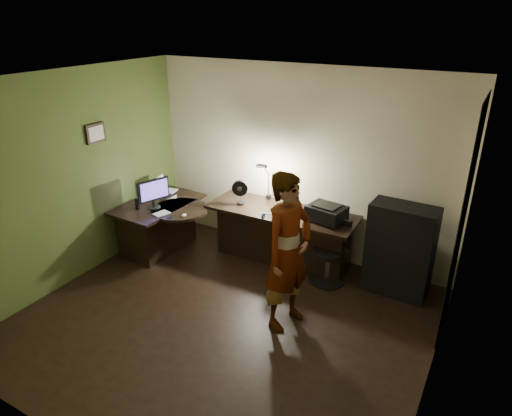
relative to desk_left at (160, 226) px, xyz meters
The scene contains 27 objects.
floor 2.06m from the desk_left, 29.64° to the right, with size 4.50×4.00×0.01m, color black.
ceiling 3.09m from the desk_left, 29.64° to the right, with size 4.50×4.00×0.01m, color silver.
wall_back 2.25m from the desk_left, 29.61° to the left, with size 4.50×0.01×2.70m, color beige.
wall_front 3.62m from the desk_left, 59.63° to the right, with size 4.50×0.01×2.70m, color beige.
wall_left 1.48m from the desk_left, 116.13° to the right, with size 0.01×4.00×2.70m, color beige.
wall_right 4.25m from the desk_left, 14.02° to the right, with size 0.01×4.00×2.70m, color beige.
green_wall_overlay 1.48m from the desk_left, 115.43° to the right, with size 0.00×4.00×2.70m, color #465924.
arched_doorway 4.11m from the desk_left, ahead, with size 0.01×0.90×2.60m, color black.
french_door 4.34m from the desk_left, 21.23° to the right, with size 0.02×0.92×2.10m, color white.
framed_picture 1.64m from the desk_left, 129.57° to the right, with size 0.04×0.30×0.25m, color black.
desk_left is the anchor object (origin of this frame).
desk_right 1.82m from the desk_left, 18.30° to the left, with size 2.09×0.73×0.78m, color black.
cabinet 3.41m from the desk_left, 10.05° to the left, with size 0.79×0.40×1.19m, color black.
laptop_stand 0.51m from the desk_left, 99.21° to the left, with size 0.21×0.18×0.09m, color silver.
laptop 0.63m from the desk_left, 99.21° to the left, with size 0.29×0.27×0.20m, color silver.
monitor 0.56m from the desk_left, 66.27° to the right, with size 0.09×0.47×0.31m, color black.
mouse 0.75m from the desk_left, 16.29° to the right, with size 0.06×0.08×0.03m, color silver.
phone 0.66m from the desk_left, 32.05° to the right, with size 0.06×0.12×0.01m, color black.
pen 0.50m from the desk_left, 67.30° to the right, with size 0.01×0.14×0.01m, color black.
speaker 0.56m from the desk_left, 107.55° to the right, with size 0.06×0.06×0.17m, color black.
notepad 0.55m from the desk_left, 41.97° to the right, with size 0.15×0.21×0.01m, color silver.
desk_fan 1.36m from the desk_left, 23.48° to the left, with size 0.22×0.12×0.35m, color black.
headphones 1.79m from the desk_left, ahead, with size 0.19×0.08×0.09m, color #243D98.
printer 2.50m from the desk_left, 13.41° to the left, with size 0.47×0.37×0.21m, color black.
desk_lamp 1.77m from the desk_left, 30.92° to the left, with size 0.15×0.27×0.60m, color black.
office_chair 2.54m from the desk_left, ahead, with size 0.48×0.48×0.86m, color black.
person 2.55m from the desk_left, 15.15° to the right, with size 0.65×0.43×1.82m, color #D8A88C.
Camera 1 is at (2.47, -3.60, 3.33)m, focal length 32.00 mm.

